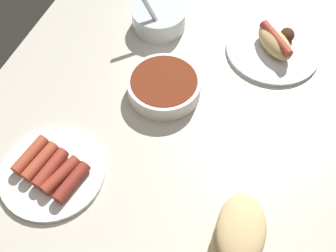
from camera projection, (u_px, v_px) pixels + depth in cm
name	position (u px, v px, depth cm)	size (l,w,h in cm)	color
ground_plane	(173.00, 121.00, 92.29)	(120.00, 90.00, 3.00)	beige
plate_hotdog_assembled	(274.00, 46.00, 101.02)	(23.51, 23.51, 5.61)	white
plate_sausages	(52.00, 171.00, 82.15)	(21.75, 21.75, 3.56)	white
bowl_chili	(164.00, 86.00, 92.98)	(17.14, 17.14, 4.42)	white
bread_stack	(238.00, 235.00, 70.38)	(14.43, 10.08, 10.80)	#E5C689
bowl_coleslaw	(159.00, 17.00, 105.29)	(14.25, 14.25, 15.08)	silver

